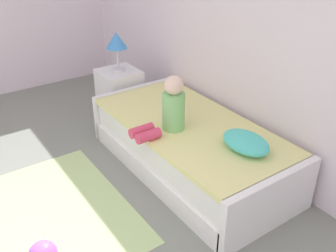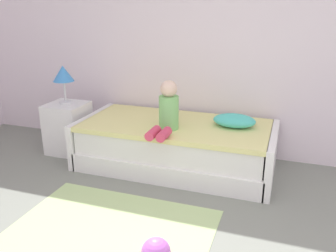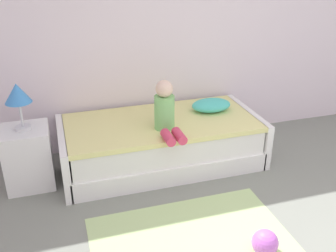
{
  "view_description": "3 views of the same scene",
  "coord_description": "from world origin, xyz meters",
  "px_view_note": "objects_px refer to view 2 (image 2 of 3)",
  "views": [
    {
      "loc": [
        1.78,
        0.06,
        2.19
      ],
      "look_at": [
        -0.66,
        1.75,
        0.55
      ],
      "focal_mm": 41.06,
      "sensor_mm": 36.0,
      "label": 1
    },
    {
      "loc": [
        0.45,
        -1.48,
        1.72
      ],
      "look_at": [
        -0.66,
        1.75,
        0.55
      ],
      "focal_mm": 38.39,
      "sensor_mm": 36.0,
      "label": 2
    },
    {
      "loc": [
        -1.68,
        -1.54,
        2.16
      ],
      "look_at": [
        -0.66,
        1.75,
        0.55
      ],
      "focal_mm": 41.19,
      "sensor_mm": 36.0,
      "label": 3
    }
  ],
  "objects_px": {
    "bed": "(175,145)",
    "child_figure": "(167,111)",
    "table_lamp": "(63,75)",
    "pillow": "(234,121)",
    "toy_ball": "(156,252)",
    "nightstand": "(68,128)"
  },
  "relations": [
    {
      "from": "nightstand",
      "to": "toy_ball",
      "type": "distance_m",
      "value": 2.32
    },
    {
      "from": "nightstand",
      "to": "child_figure",
      "type": "distance_m",
      "value": 1.41
    },
    {
      "from": "toy_ball",
      "to": "bed",
      "type": "bearing_deg",
      "value": 103.21
    },
    {
      "from": "table_lamp",
      "to": "child_figure",
      "type": "xyz_separation_m",
      "value": [
        1.33,
        -0.21,
        -0.23
      ]
    },
    {
      "from": "table_lamp",
      "to": "toy_ball",
      "type": "xyz_separation_m",
      "value": [
        1.72,
        -1.55,
        -0.83
      ]
    },
    {
      "from": "nightstand",
      "to": "child_figure",
      "type": "height_order",
      "value": "child_figure"
    },
    {
      "from": "pillow",
      "to": "toy_ball",
      "type": "xyz_separation_m",
      "value": [
        -0.24,
        -1.67,
        -0.46
      ]
    },
    {
      "from": "bed",
      "to": "table_lamp",
      "type": "height_order",
      "value": "table_lamp"
    },
    {
      "from": "bed",
      "to": "nightstand",
      "type": "bearing_deg",
      "value": -179.25
    },
    {
      "from": "nightstand",
      "to": "table_lamp",
      "type": "bearing_deg",
      "value": -153.43
    },
    {
      "from": "toy_ball",
      "to": "child_figure",
      "type": "bearing_deg",
      "value": 105.98
    },
    {
      "from": "bed",
      "to": "toy_ball",
      "type": "distance_m",
      "value": 1.62
    },
    {
      "from": "pillow",
      "to": "bed",
      "type": "bearing_deg",
      "value": -170.68
    },
    {
      "from": "bed",
      "to": "toy_ball",
      "type": "xyz_separation_m",
      "value": [
        0.37,
        -1.57,
        -0.14
      ]
    },
    {
      "from": "bed",
      "to": "child_figure",
      "type": "bearing_deg",
      "value": -93.9
    },
    {
      "from": "child_figure",
      "to": "pillow",
      "type": "distance_m",
      "value": 0.72
    },
    {
      "from": "nightstand",
      "to": "toy_ball",
      "type": "relative_size",
      "value": 2.91
    },
    {
      "from": "bed",
      "to": "child_figure",
      "type": "relative_size",
      "value": 4.14
    },
    {
      "from": "table_lamp",
      "to": "toy_ball",
      "type": "height_order",
      "value": "table_lamp"
    },
    {
      "from": "nightstand",
      "to": "pillow",
      "type": "distance_m",
      "value": 1.98
    },
    {
      "from": "bed",
      "to": "table_lamp",
      "type": "xyz_separation_m",
      "value": [
        -1.35,
        -0.02,
        0.69
      ]
    },
    {
      "from": "toy_ball",
      "to": "nightstand",
      "type": "bearing_deg",
      "value": 137.92
    }
  ]
}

